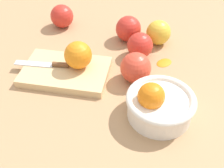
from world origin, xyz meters
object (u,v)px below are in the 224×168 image
Objects in this scene: apple_front_left at (128,29)px; apple_front_left_2 at (140,45)px; cutting_board at (66,72)px; apple_back_left at (136,68)px; bowl at (159,104)px; apple_front_right at (62,16)px; apple_front_left_3 at (158,33)px; knife at (49,64)px; orange_on_board at (78,55)px.

apple_front_left reaches higher than apple_front_left_2.
apple_front_left is (-0.15, -0.21, 0.03)m from cutting_board.
cutting_board is 0.20m from apple_back_left.
bowl is 1.99× the size of apple_front_left.
apple_front_right is at bearing -40.89° from apple_back_left.
cutting_board is 3.07× the size of apple_front_left_2.
apple_back_left is at bearing 139.11° from apple_front_right.
apple_front_left_2 is (-0.00, -0.11, -0.00)m from apple_back_left.
apple_front_left reaches higher than apple_front_left_3.
knife reaches higher than cutting_board.
apple_front_left reaches higher than knife.
apple_front_left_3 is at bearing -122.25° from apple_front_left_2.
cutting_board is at bearing 108.76° from apple_front_right.
cutting_board is at bearing 173.28° from knife.
apple_front_left_2 is 0.10m from apple_front_left_3.
knife is 0.24m from apple_back_left.
cutting_board is 3.06× the size of apple_front_left_3.
apple_front_right is at bearing -62.83° from orange_on_board.
apple_front_left_2 is (-0.05, 0.08, -0.00)m from apple_front_left.
apple_back_left is at bearing -60.97° from bowl.
orange_on_board is 0.19m from apple_front_left_2.
apple_front_left is (0.11, -0.32, 0.00)m from bowl.
cutting_board is 0.06m from orange_on_board.
bowl is 2.11× the size of apple_front_left_2.
knife is 2.01× the size of apple_front_left_3.
apple_front_right is 0.94× the size of apple_back_left.
cutting_board is 2.84× the size of apple_back_left.
apple_front_left_2 is at bearing 118.24° from apple_front_left.
apple_front_left_3 is at bearing -146.17° from knife.
apple_front_right is (0.35, -0.36, 0.00)m from bowl.
apple_front_right is (0.04, -0.25, 0.01)m from knife.
bowl reaches higher than apple_front_left_3.
apple_front_left_2 is at bearing -154.46° from knife.
apple_front_left is at bearing -70.67° from bowl.
knife is at bearing 33.83° from apple_front_left_3.
orange_on_board is 0.93× the size of apple_front_left.
apple_front_left is 0.10m from apple_front_left_3.
apple_front_left is at bearing -1.78° from apple_front_left_3.
orange_on_board reaches higher than apple_front_right.
bowl is 0.31m from apple_front_left_3.
apple_back_left is at bearing 89.19° from apple_front_left_2.
knife is 2.02× the size of apple_front_left_2.
bowl is 1.04× the size of knife.
bowl is 0.69× the size of cutting_board.
cutting_board is 2.90× the size of apple_front_left.
apple_back_left reaches higher than cutting_board.
apple_front_right reaches higher than apple_front_left_2.
apple_front_left_2 is at bearing 57.75° from apple_front_left_3.
apple_back_left is 1.08× the size of apple_front_left_3.
apple_front_left is 0.10m from apple_front_left_2.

